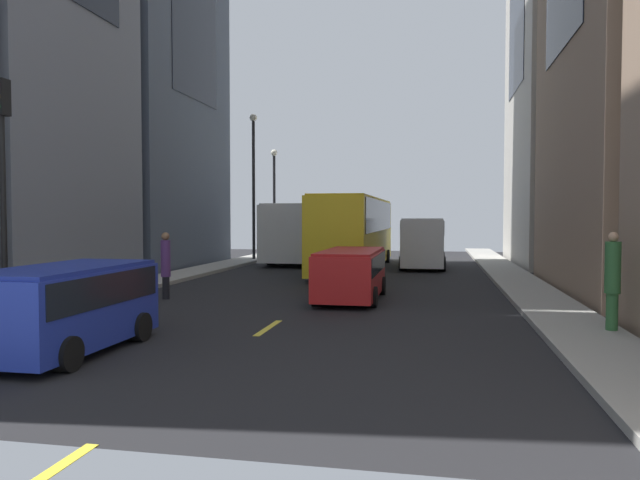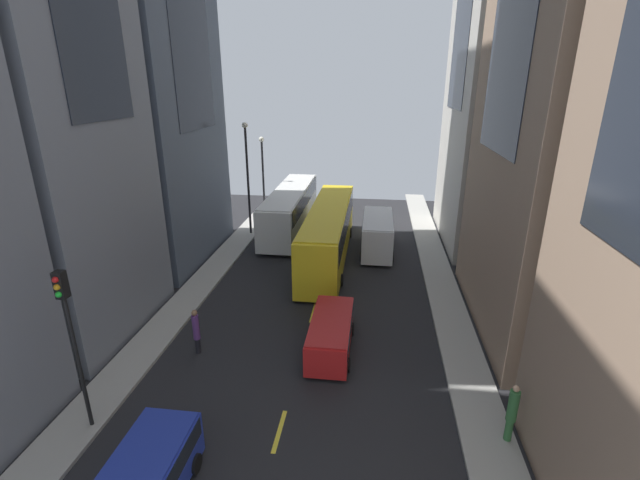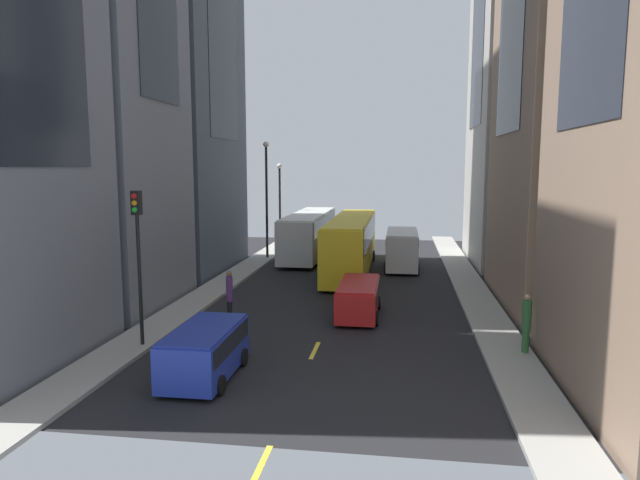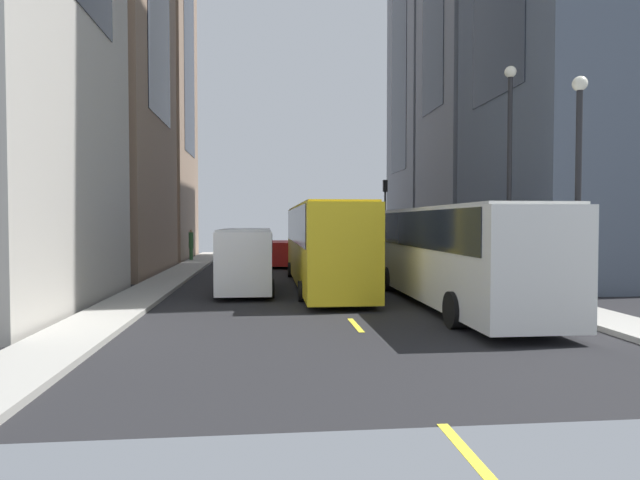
{
  "view_description": "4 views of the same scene",
  "coord_description": "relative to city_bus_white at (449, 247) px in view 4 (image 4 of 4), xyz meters",
  "views": [
    {
      "loc": [
        3.92,
        -26.18,
        2.67
      ],
      "look_at": [
        -1.12,
        -0.42,
        1.63
      ],
      "focal_mm": 33.25,
      "sensor_mm": 36.0,
      "label": 1
    },
    {
      "loc": [
        2.96,
        -24.46,
        11.58
      ],
      "look_at": [
        -0.34,
        1.25,
        2.13
      ],
      "focal_mm": 24.59,
      "sensor_mm": 36.0,
      "label": 2
    },
    {
      "loc": [
        3.13,
        -32.9,
        6.98
      ],
      "look_at": [
        -1.46,
        -1.08,
        2.69
      ],
      "focal_mm": 31.43,
      "sensor_mm": 36.0,
      "label": 3
    },
    {
      "loc": [
        2.49,
        27.37,
        2.88
      ],
      "look_at": [
        0.05,
        3.34,
        2.06
      ],
      "focal_mm": 30.45,
      "sensor_mm": 36.0,
      "label": 4
    }
  ],
  "objects": [
    {
      "name": "ground_plane",
      "position": [
        3.81,
        -9.33,
        -2.01
      ],
      "size": [
        40.17,
        40.17,
        0.0
      ],
      "primitive_type": "plane",
      "color": "black"
    },
    {
      "name": "sidewalk_west",
      "position": [
        -3.34,
        -9.33,
        -1.93
      ],
      "size": [
        1.87,
        44.0,
        0.15
      ],
      "primitive_type": "cube",
      "color": "#9E9B93",
      "rests_on": "ground"
    },
    {
      "name": "sidewalk_east",
      "position": [
        10.96,
        -9.33,
        -1.93
      ],
      "size": [
        1.87,
        44.0,
        0.15
      ],
      "primitive_type": "cube",
      "color": "#9E9B93",
      "rests_on": "ground"
    },
    {
      "name": "lane_stripe_0",
      "position": [
        3.81,
        -30.33,
        -2.0
      ],
      "size": [
        0.16,
        2.0,
        0.01
      ],
      "primitive_type": "cube",
      "color": "yellow",
      "rests_on": "ground"
    },
    {
      "name": "lane_stripe_1",
      "position": [
        3.81,
        -21.93,
        -2.0
      ],
      "size": [
        0.16,
        2.0,
        0.01
      ],
      "primitive_type": "cube",
      "color": "yellow",
      "rests_on": "ground"
    },
    {
      "name": "lane_stripe_2",
      "position": [
        3.81,
        -13.53,
        -2.0
      ],
      "size": [
        0.16,
        2.0,
        0.01
      ],
      "primitive_type": "cube",
      "color": "yellow",
      "rests_on": "ground"
    },
    {
      "name": "lane_stripe_3",
      "position": [
        3.81,
        -5.13,
        -2.0
      ],
      "size": [
        0.16,
        2.0,
        0.01
      ],
      "primitive_type": "cube",
      "color": "yellow",
      "rests_on": "ground"
    },
    {
      "name": "lane_stripe_4",
      "position": [
        3.81,
        3.27,
        -2.0
      ],
      "size": [
        0.16,
        2.0,
        0.01
      ],
      "primitive_type": "cube",
      "color": "yellow",
      "rests_on": "ground"
    },
    {
      "name": "lane_stripe_5",
      "position": [
        3.81,
        11.67,
        -2.0
      ],
      "size": [
        0.16,
        2.0,
        0.01
      ],
      "primitive_type": "cube",
      "color": "yellow",
      "rests_on": "ground"
    },
    {
      "name": "building_west_0",
      "position": [
        -8.32,
        -25.16,
        13.41
      ],
      "size": [
        7.77,
        8.67,
        30.84
      ],
      "color": "slate",
      "rests_on": "ground"
    },
    {
      "name": "building_east_0",
      "position": [
        15.25,
        -25.03,
        16.02
      ],
      "size": [
        6.37,
        10.1,
        36.07
      ],
      "color": "#937760",
      "rests_on": "ground"
    },
    {
      "name": "city_bus_white",
      "position": [
        0.0,
        0.0,
        0.0
      ],
      "size": [
        2.8,
        12.8,
        3.35
      ],
      "color": "silver",
      "rests_on": "ground"
    },
    {
      "name": "streetcar_yellow",
      "position": [
        3.77,
        -5.73,
        0.12
      ],
      "size": [
        2.7,
        14.07,
        3.59
      ],
      "color": "yellow",
      "rests_on": "ground"
    },
    {
      "name": "delivery_van_white",
      "position": [
        7.09,
        -4.2,
        -0.49
      ],
      "size": [
        2.25,
        6.01,
        2.58
      ],
      "color": "white",
      "rests_on": "ground"
    },
    {
      "name": "car_blue_0",
      "position": [
        0.64,
        -25.18,
        -1.01
      ],
      "size": [
        2.04,
        4.1,
        1.7
      ],
      "color": "#2338AD",
      "rests_on": "ground"
    },
    {
      "name": "car_red_1",
      "position": [
        5.08,
        -16.8,
        -1.06
      ],
      "size": [
        1.95,
        4.66,
        1.61
      ],
      "color": "red",
      "rests_on": "ground"
    },
    {
      "name": "pedestrian_crossing_near",
      "position": [
        -0.83,
        -17.75,
        -0.84
      ],
      "size": [
        0.31,
        0.31,
        2.17
      ],
      "rotation": [
        0.0,
        0.0,
        1.83
      ],
      "color": "black",
      "rests_on": "ground"
    },
    {
      "name": "pedestrian_crossing_mid",
      "position": [
        11.58,
        -21.45,
        -0.7
      ],
      "size": [
        0.33,
        0.33,
        2.18
      ],
      "rotation": [
        0.0,
        0.0,
        3.37
      ],
      "color": "#336B38",
      "rests_on": "ground"
    },
    {
      "name": "traffic_light_near_corner",
      "position": [
        -2.81,
        -22.61,
        2.24
      ],
      "size": [
        0.32,
        0.44,
        5.9
      ],
      "color": "black",
      "rests_on": "ground"
    },
    {
      "name": "streetlamp_near",
      "position": [
        -2.91,
        -1.7,
        3.27
      ],
      "size": [
        0.44,
        0.44,
        8.58
      ],
      "color": "black",
      "rests_on": "ground"
    },
    {
      "name": "streetlamp_far",
      "position": [
        -2.91,
        2.86,
        2.43
      ],
      "size": [
        0.44,
        0.44,
        7.0
      ],
      "color": "black",
      "rests_on": "ground"
    }
  ]
}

